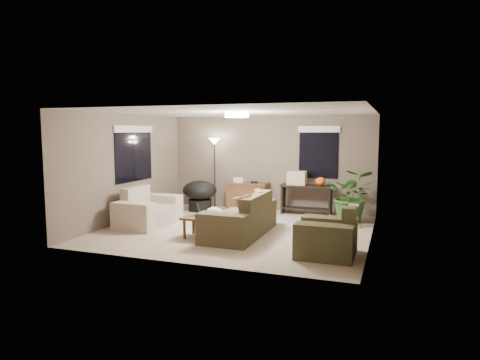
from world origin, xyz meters
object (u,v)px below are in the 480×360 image
(loveseat, at_px, (148,212))
(houseplant, at_px, (352,201))
(coffee_table, at_px, (208,220))
(floor_lamp, at_px, (214,150))
(papasan_chair, at_px, (200,193))
(armchair, at_px, (327,238))
(cat_scratching_post, at_px, (353,217))
(main_sofa, at_px, (242,221))
(console_table, at_px, (306,197))
(desk, at_px, (248,196))

(loveseat, distance_m, houseplant, 4.71)
(coffee_table, height_order, houseplant, houseplant)
(floor_lamp, relative_size, houseplant, 1.54)
(papasan_chair, bearing_deg, armchair, -38.15)
(loveseat, height_order, cat_scratching_post, loveseat)
(main_sofa, xyz_separation_m, cat_scratching_post, (2.07, 1.53, -0.08))
(console_table, xyz_separation_m, floor_lamp, (-2.52, -0.00, 1.16))
(desk, bearing_deg, loveseat, -123.50)
(console_table, bearing_deg, main_sofa, -107.63)
(console_table, distance_m, papasan_chair, 2.79)
(coffee_table, xyz_separation_m, desk, (-0.22, 3.04, 0.02))
(houseplant, bearing_deg, cat_scratching_post, -80.72)
(main_sofa, distance_m, console_table, 2.69)
(console_table, xyz_separation_m, papasan_chair, (-2.76, -0.45, 0.03))
(armchair, xyz_separation_m, cat_scratching_post, (0.21, 2.40, -0.08))
(coffee_table, relative_size, papasan_chair, 0.85)
(floor_lamp, xyz_separation_m, cat_scratching_post, (3.77, -1.03, -1.38))
(houseplant, bearing_deg, desk, 169.92)
(console_table, relative_size, cat_scratching_post, 2.60)
(loveseat, height_order, houseplant, houseplant)
(coffee_table, distance_m, cat_scratching_post, 3.29)
(cat_scratching_post, bearing_deg, coffee_table, -142.11)
(loveseat, bearing_deg, papasan_chair, 78.89)
(desk, height_order, papasan_chair, papasan_chair)
(main_sofa, distance_m, loveseat, 2.33)
(main_sofa, height_order, papasan_chair, main_sofa)
(console_table, relative_size, floor_lamp, 0.68)
(armchair, height_order, cat_scratching_post, armchair)
(loveseat, bearing_deg, coffee_table, -20.29)
(coffee_table, height_order, desk, desk)
(armchair, height_order, houseplant, houseplant)
(loveseat, height_order, desk, loveseat)
(cat_scratching_post, bearing_deg, houseplant, 99.28)
(floor_lamp, bearing_deg, armchair, -43.94)
(console_table, height_order, houseplant, houseplant)
(console_table, xyz_separation_m, houseplant, (1.17, -0.50, 0.05))
(armchair, height_order, desk, armchair)
(coffee_table, bearing_deg, floor_lamp, 111.02)
(coffee_table, xyz_separation_m, papasan_chair, (-1.41, 2.61, 0.11))
(desk, height_order, floor_lamp, floor_lamp)
(desk, height_order, houseplant, houseplant)
(main_sofa, distance_m, houseplant, 2.87)
(desk, relative_size, cat_scratching_post, 2.20)
(main_sofa, xyz_separation_m, houseplant, (1.98, 2.06, 0.19))
(papasan_chair, bearing_deg, main_sofa, -47.41)
(loveseat, height_order, coffee_table, loveseat)
(main_sofa, height_order, desk, main_sofa)
(loveseat, height_order, floor_lamp, floor_lamp)
(cat_scratching_post, bearing_deg, papasan_chair, 171.70)
(armchair, height_order, papasan_chair, armchair)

